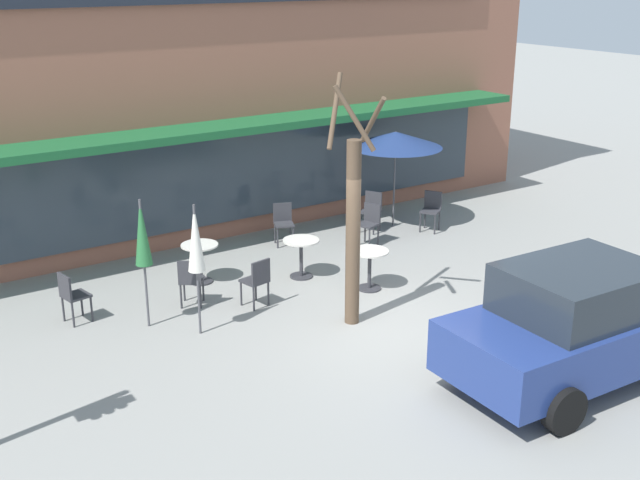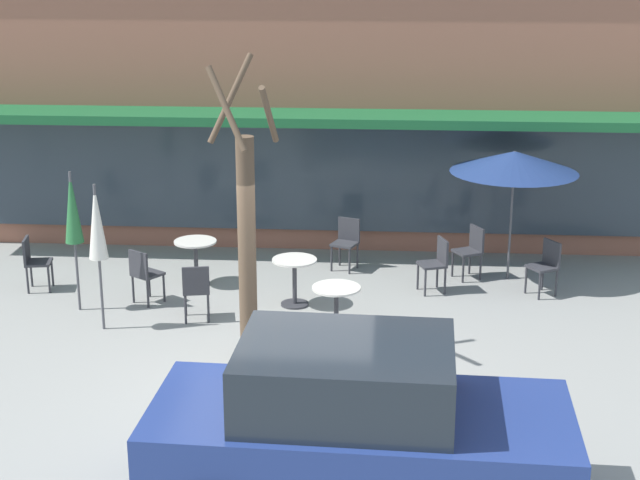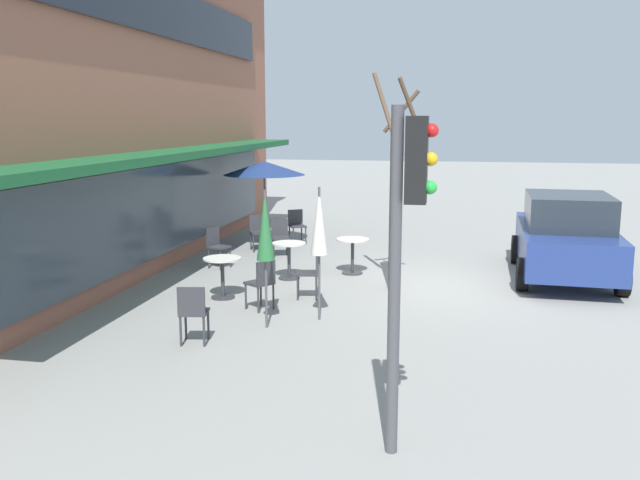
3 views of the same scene
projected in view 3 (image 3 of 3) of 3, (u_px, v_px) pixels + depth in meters
name	position (u px, v px, depth m)	size (l,w,h in m)	color
ground_plane	(441.00, 285.00, 13.48)	(80.00, 80.00, 0.00)	gray
cafe_table_near_wall	(353.00, 250.00, 14.40)	(0.70, 0.70, 0.76)	#333338
cafe_table_streetside	(222.00, 271.00, 12.44)	(0.70, 0.70, 0.76)	#333338
cafe_table_by_tree	(289.00, 254.00, 13.94)	(0.70, 0.70, 0.76)	#333338
patio_umbrella_green_folded	(265.00, 226.00, 10.47)	(0.28, 0.28, 2.20)	#4C4C51
patio_umbrella_cream_folded	(264.00, 168.00, 17.32)	(2.10, 2.10, 2.20)	#4C4C51
patio_umbrella_corner_open	(319.00, 222.00, 10.89)	(0.28, 0.28, 2.20)	#4C4C51
cafe_chair_0	(193.00, 310.00, 9.86)	(0.46, 0.46, 0.89)	#333338
cafe_chair_1	(311.00, 270.00, 12.44)	(0.47, 0.47, 0.89)	#333338
cafe_chair_2	(216.00, 244.00, 14.99)	(0.52, 0.52, 0.89)	#333338
cafe_chair_3	(280.00, 235.00, 16.24)	(0.51, 0.51, 0.89)	#333338
cafe_chair_4	(262.00, 281.00, 11.64)	(0.56, 0.56, 0.89)	#333338
cafe_chair_5	(258.00, 230.00, 16.98)	(0.54, 0.54, 0.89)	#333338
cafe_chair_6	(297.00, 224.00, 17.94)	(0.55, 0.55, 0.89)	#333338
parked_sedan	(566.00, 237.00, 13.92)	(4.27, 2.15, 1.76)	navy
street_tree	(396.00, 199.00, 12.90)	(0.91, 0.98, 4.12)	brown
traffic_light_pole	(406.00, 225.00, 6.33)	(0.26, 0.43, 3.40)	#47474C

